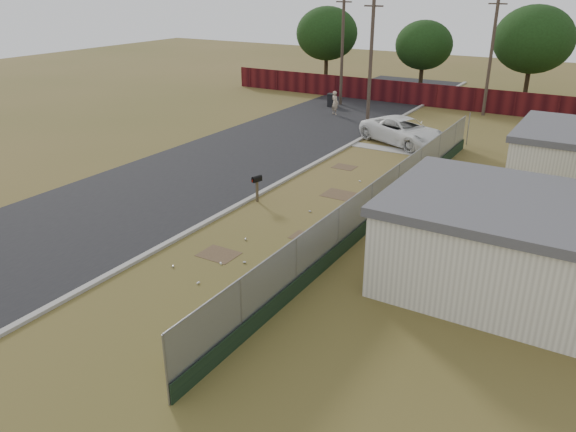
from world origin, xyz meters
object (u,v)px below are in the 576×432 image
Objects in this scene: fire_hydrant at (177,353)px; pickup_truck at (404,131)px; mailbox at (257,181)px; trash_bin at (332,100)px; pedestrian at (335,103)px.

pickup_truck reaches higher than fire_hydrant.
fire_hydrant is at bearing -66.20° from mailbox.
trash_bin reaches higher than fire_hydrant.
fire_hydrant is 0.61× the size of mailbox.
mailbox is 0.70× the size of pedestrian.
mailbox is 0.22× the size of pickup_truck.
mailbox is at bearing 129.14° from pedestrian.
pickup_truck is 11.82m from trash_bin.
pickup_truck reaches higher than mailbox.
trash_bin is (-1.53, 2.54, -0.36)m from pedestrian.
trash_bin is at bearing 107.85° from mailbox.
trash_bin is (-11.50, 31.66, 0.17)m from fire_hydrant.
trash_bin is (-6.66, 20.69, -0.46)m from mailbox.
mailbox is at bearing -72.15° from trash_bin.
fire_hydrant is 0.74× the size of trash_bin.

